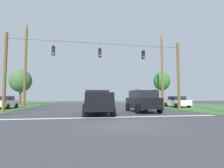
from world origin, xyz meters
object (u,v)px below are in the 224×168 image
at_px(overhead_signal_span, 100,71).
at_px(utility_pole_mid_right, 162,72).
at_px(distant_car_crossing_white, 136,100).
at_px(suv_black, 142,101).
at_px(distant_car_oncoming, 4,102).
at_px(utility_pole_near_left, 25,65).
at_px(pickup_truck, 97,102).
at_px(distant_car_far_parked, 177,102).
at_px(tree_roadside_far_right, 21,81).
at_px(tree_roadside_right, 162,81).

bearing_deg(overhead_signal_span, utility_pole_mid_right, 28.43).
bearing_deg(distant_car_crossing_white, suv_black, -106.52).
bearing_deg(distant_car_oncoming, utility_pole_near_left, 45.98).
distance_m(overhead_signal_span, suv_black, 5.60).
distance_m(overhead_signal_span, pickup_truck, 5.40).
height_order(pickup_truck, distant_car_crossing_white, pickup_truck).
bearing_deg(distant_car_far_parked, tree_roadside_far_right, 151.83).
xyz_separation_m(distant_car_oncoming, utility_pole_mid_right, (20.59, 0.46, 4.29)).
relative_size(utility_pole_near_left, tree_roadside_far_right, 1.73).
bearing_deg(overhead_signal_span, pickup_truck, -99.50).
relative_size(distant_car_crossing_white, tree_roadside_far_right, 0.68).
relative_size(distant_car_far_parked, utility_pole_mid_right, 0.41).
relative_size(overhead_signal_span, tree_roadside_right, 3.09).
height_order(pickup_truck, utility_pole_mid_right, utility_pole_mid_right).
bearing_deg(distant_car_far_parked, tree_roadside_right, 78.73).
xyz_separation_m(distant_car_far_parked, tree_roadside_far_right, (-23.85, 12.77, 3.62)).
distance_m(distant_car_oncoming, utility_pole_mid_right, 21.04).
bearing_deg(suv_black, distant_car_crossing_white, 73.48).
xyz_separation_m(distant_car_crossing_white, utility_pole_mid_right, (0.85, -9.56, 4.29)).
bearing_deg(tree_roadside_far_right, distant_car_oncoming, -81.97).
distance_m(utility_pole_mid_right, utility_pole_near_left, 18.92).
xyz_separation_m(distant_car_far_parked, utility_pole_near_left, (-20.41, 2.41, 4.81)).
relative_size(pickup_truck, distant_car_far_parked, 1.27).
bearing_deg(suv_black, utility_pole_near_left, 143.50).
height_order(suv_black, tree_roadside_right, tree_roadside_right).
relative_size(overhead_signal_span, distant_car_crossing_white, 4.19).
xyz_separation_m(distant_car_crossing_white, distant_car_oncoming, (-19.74, -10.03, 0.00)).
distance_m(distant_car_oncoming, distant_car_far_parked, 22.14).
relative_size(suv_black, distant_car_oncoming, 1.12).
xyz_separation_m(overhead_signal_span, pickup_truck, (-0.71, -4.27, -3.23)).
bearing_deg(distant_car_far_parked, utility_pole_near_left, 173.26).
xyz_separation_m(pickup_truck, distant_car_oncoming, (-10.10, 9.10, -0.18)).
height_order(overhead_signal_span, pickup_truck, overhead_signal_span).
bearing_deg(distant_car_far_parked, overhead_signal_span, -159.65).
xyz_separation_m(overhead_signal_span, distant_car_crossing_white, (8.92, 14.85, -3.41)).
distance_m(pickup_truck, distant_car_crossing_white, 21.42).
height_order(distant_car_crossing_white, tree_roadside_right, tree_roadside_right).
relative_size(overhead_signal_span, distant_car_far_parked, 4.32).
height_order(tree_roadside_right, tree_roadside_far_right, tree_roadside_far_right).
bearing_deg(suv_black, tree_roadside_right, 57.79).
xyz_separation_m(pickup_truck, distant_car_far_parked, (12.03, 8.47, -0.18)).
distance_m(distant_car_crossing_white, distant_car_far_parked, 10.92).
bearing_deg(distant_car_far_parked, distant_car_oncoming, 178.36).
bearing_deg(tree_roadside_right, utility_pole_near_left, -167.04).
height_order(distant_car_oncoming, utility_pole_near_left, utility_pole_near_left).
bearing_deg(distant_car_far_parked, utility_pole_mid_right, 144.65).
bearing_deg(overhead_signal_span, distant_car_far_parked, 20.35).
distance_m(overhead_signal_span, distant_car_oncoming, 12.33).
bearing_deg(pickup_truck, tree_roadside_right, 49.68).
distance_m(suv_black, distant_car_oncoming, 16.39).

